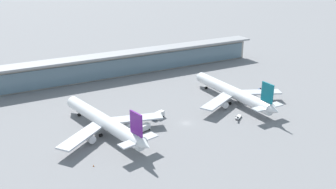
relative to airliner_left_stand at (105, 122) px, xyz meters
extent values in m
plane|color=slate|center=(36.60, -7.91, -5.62)|extent=(1200.00, 1200.00, 0.00)
cylinder|color=white|center=(-0.28, 1.34, 0.02)|extent=(17.54, 56.39, 5.95)
cone|color=white|center=(-6.64, 31.24, 0.02)|extent=(6.81, 6.45, 5.83)
cone|color=white|center=(6.01, -28.27, 0.62)|extent=(6.59, 7.51, 5.35)
cube|color=black|center=(-5.93, 27.91, 1.06)|extent=(4.87, 3.33, 0.72)
cube|color=#B7BABF|center=(-11.74, -6.39, -1.02)|extent=(24.23, 20.95, 0.72)
cube|color=#B7BABF|center=(13.33, -1.06, -1.02)|extent=(26.45, 12.57, 0.72)
cylinder|color=silver|center=(-8.61, -6.33, -3.07)|extent=(4.10, 4.89, 3.28)
cylinder|color=silver|center=(10.44, -2.29, -3.07)|extent=(4.10, 4.89, 3.28)
cube|color=#661E84|center=(4.94, -23.23, 7.61)|extent=(2.19, 7.17, 9.23)
cube|color=#B7BABF|center=(5.15, -24.23, 0.91)|extent=(16.98, 7.82, 0.51)
cylinder|color=black|center=(-2.85, -2.35, -4.90)|extent=(1.50, 1.66, 1.44)
cylinder|color=black|center=(3.56, -0.99, -4.90)|extent=(1.50, 1.66, 1.44)
cylinder|color=black|center=(-4.97, 23.40, -4.90)|extent=(1.50, 1.66, 1.44)
cylinder|color=white|center=(71.27, 3.46, 0.02)|extent=(7.70, 56.54, 5.95)
cone|color=white|center=(70.32, 34.01, 0.02)|extent=(5.99, 5.53, 5.83)
cone|color=white|center=(72.22, -26.80, 0.62)|extent=(5.55, 6.70, 5.35)
cube|color=black|center=(70.43, 30.61, 1.06)|extent=(4.53, 2.60, 0.72)
cube|color=#B7BABF|center=(58.63, -2.11, -1.02)|extent=(25.73, 17.75, 0.72)
cube|color=#B7BABF|center=(84.24, -1.31, -1.02)|extent=(26.06, 16.50, 0.72)
cylinder|color=silver|center=(61.72, -2.61, -3.07)|extent=(3.41, 4.41, 3.28)
cylinder|color=silver|center=(81.19, -2.01, -3.07)|extent=(3.41, 4.41, 3.28)
cube|color=#0F6B7A|center=(72.06, -21.64, 7.61)|extent=(0.94, 7.19, 9.23)
cube|color=#B7BABF|center=(72.09, -22.67, 0.91)|extent=(16.53, 5.02, 0.51)
cylinder|color=black|center=(68.09, 0.28, -4.90)|extent=(1.27, 1.47, 1.44)
cylinder|color=black|center=(74.65, 0.49, -4.90)|extent=(1.27, 1.47, 1.44)
cylinder|color=black|center=(70.57, 26.00, -4.90)|extent=(1.27, 1.47, 1.44)
cube|color=#234C9E|center=(24.71, 1.98, -4.42)|extent=(2.45, 2.76, 1.50)
cube|color=black|center=(23.95, 1.72, -4.12)|extent=(0.79, 1.99, 0.70)
cube|color=silver|center=(28.58, 3.32, -3.77)|extent=(5.10, 3.68, 2.50)
cylinder|color=black|center=(25.81, 1.24, -5.17)|extent=(0.94, 0.56, 0.90)
cylinder|color=black|center=(25.12, 3.24, -5.17)|extent=(0.94, 0.56, 0.90)
cylinder|color=black|center=(30.34, 2.81, -5.17)|extent=(0.94, 0.56, 0.90)
cylinder|color=black|center=(29.65, 4.81, -5.17)|extent=(0.94, 0.56, 0.90)
cube|color=silver|center=(61.11, -15.52, -4.87)|extent=(4.95, 4.25, 0.60)
cube|color=black|center=(59.14, -16.93, -3.78)|extent=(3.74, 3.03, 1.72)
cylinder|color=black|center=(60.23, -17.17, -5.17)|extent=(0.90, 0.75, 0.90)
cylinder|color=black|center=(59.26, -15.82, -5.17)|extent=(0.90, 0.75, 0.90)
cylinder|color=black|center=(62.96, -15.22, -5.17)|extent=(0.90, 0.75, 0.90)
cylinder|color=black|center=(62.00, -13.87, -5.17)|extent=(0.90, 0.75, 0.90)
cube|color=gray|center=(76.59, -8.32, -4.72)|extent=(2.80, 3.16, 0.90)
cube|color=black|center=(76.43, -8.07, -3.92)|extent=(0.97, 0.97, 0.70)
cylinder|color=black|center=(77.73, -8.74, -5.17)|extent=(0.73, 0.90, 0.90)
cylinder|color=black|center=(76.54, -9.53, -5.17)|extent=(0.73, 0.90, 0.90)
cylinder|color=black|center=(76.64, -7.10, -5.17)|extent=(0.73, 0.90, 0.90)
cylinder|color=black|center=(75.46, -7.89, -5.17)|extent=(0.73, 0.90, 0.90)
cube|color=gray|center=(12.41, -7.30, -4.42)|extent=(2.39, 2.72, 1.50)
cube|color=black|center=(11.65, -7.54, -4.12)|extent=(0.72, 2.02, 0.70)
cube|color=silver|center=(16.34, -6.11, -3.77)|extent=(5.07, 3.54, 2.50)
cylinder|color=black|center=(13.49, -8.08, -5.17)|extent=(0.94, 0.53, 0.90)
cylinder|color=black|center=(12.87, -6.06, -5.17)|extent=(0.94, 0.53, 0.90)
cylinder|color=black|center=(18.08, -6.69, -5.17)|extent=(0.94, 0.53, 0.90)
cylinder|color=black|center=(17.47, -4.66, -5.17)|extent=(0.94, 0.53, 0.90)
cube|color=#234C9E|center=(95.94, 7.89, -4.72)|extent=(3.17, 2.78, 0.90)
cube|color=black|center=(95.69, 8.05, -3.92)|extent=(0.97, 0.97, 0.70)
cylinder|color=black|center=(97.15, 7.95, -5.17)|extent=(0.91, 0.72, 0.90)
cylinder|color=black|center=(96.38, 6.76, -5.17)|extent=(0.91, 0.72, 0.90)
cylinder|color=black|center=(95.51, 9.02, -5.17)|extent=(0.91, 0.72, 0.90)
cylinder|color=black|center=(94.73, 7.82, -5.17)|extent=(0.91, 0.72, 0.90)
cube|color=#9E998E|center=(36.60, 74.46, 1.38)|extent=(194.19, 8.00, 14.00)
cube|color=slate|center=(36.60, 70.16, 0.68)|extent=(190.31, 0.50, 11.20)
cube|color=gray|center=(36.60, 72.46, 8.98)|extent=(198.08, 12.80, 1.20)
cone|color=orange|center=(-12.93, -23.76, -5.27)|extent=(0.44, 0.44, 0.70)
cube|color=black|center=(-12.93, -23.76, -5.60)|extent=(0.62, 0.62, 0.04)
camera|label=1|loc=(-44.71, -140.28, 67.91)|focal=39.40mm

